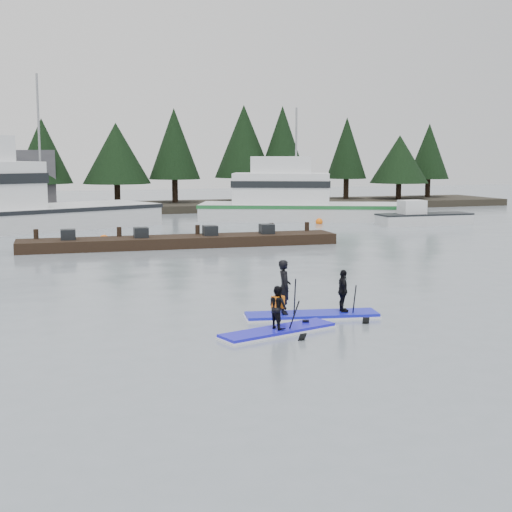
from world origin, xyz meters
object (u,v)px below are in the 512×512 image
object	(u,v)px
paddleboard_solo	(278,320)
paddleboard_duo	(311,300)
floating_dock	(181,241)
fishing_boat_medium	(300,211)

from	to	relation	value
paddleboard_solo	paddleboard_duo	distance (m)	2.07
floating_dock	paddleboard_solo	xyz separation A→B (m)	(-1.41, -18.14, 0.09)
fishing_boat_medium	paddleboard_solo	xyz separation A→B (m)	(-12.75, -30.44, -0.28)
floating_dock	paddleboard_duo	bearing A→B (deg)	-87.00
paddleboard_duo	paddleboard_solo	bearing A→B (deg)	-127.29
fishing_boat_medium	paddleboard_solo	world-z (taller)	fishing_boat_medium
floating_dock	paddleboard_solo	world-z (taller)	paddleboard_solo
paddleboard_solo	fishing_boat_medium	bearing A→B (deg)	50.28
fishing_boat_medium	paddleboard_solo	size ratio (longest dim) A/B	4.67
fishing_boat_medium	floating_dock	bearing A→B (deg)	-110.52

